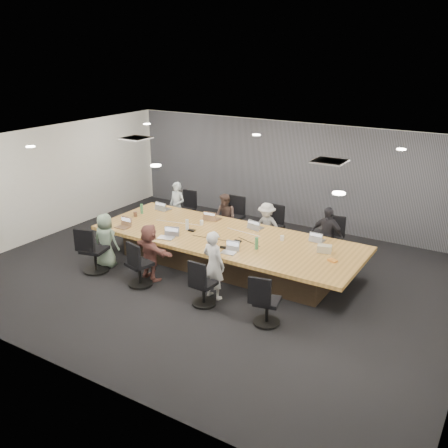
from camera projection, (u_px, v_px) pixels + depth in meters
The scene contains 40 objects.
floor at pixel (214, 275), 10.78m from camera, with size 10.00×8.00×0.00m, color black.
ceiling at pixel (213, 146), 9.84m from camera, with size 10.00×8.00×0.00m, color white.
wall_back at pixel (293, 174), 13.52m from camera, with size 10.00×2.80×0.00m, color silver.
wall_front at pixel (62, 290), 7.10m from camera, with size 10.00×2.80×0.00m, color silver.
wall_left at pixel (50, 181), 12.77m from camera, with size 8.00×2.80×0.00m, color silver.
curtain at pixel (292, 174), 13.45m from camera, with size 9.80×0.04×2.80m, color #595A63.
conference_table at pixel (226, 250), 11.04m from camera, with size 6.00×2.20×0.74m.
chair_0 at pixel (185, 213), 13.58m from camera, with size 0.51×0.51×0.75m, color black, non-canonical shape.
chair_1 at pixel (232, 220), 12.82m from camera, with size 0.59×0.59×0.87m, color black, non-canonical shape.
chair_2 at pixel (273, 230), 12.26m from camera, with size 0.53×0.53×0.78m, color black, non-canonical shape.
chair_3 at pixel (331, 243), 11.53m from camera, with size 0.51×0.51×0.75m, color black, non-canonical shape.
chair_4 at pixel (95, 253), 10.81m from camera, with size 0.58×0.58×0.86m, color black, non-canonical shape.
chair_5 at pixel (140, 267), 10.20m from camera, with size 0.53×0.53×0.79m, color black, non-canonical shape.
chair_6 at pixel (204, 287), 9.43m from camera, with size 0.49×0.49×0.72m, color black, non-canonical shape.
chair_7 at pixel (267, 305), 8.77m from camera, with size 0.51×0.51×0.75m, color black, non-canonical shape.
person_0 at pixel (177, 207), 13.20m from camera, with size 0.48×0.32×1.32m, color silver.
laptop_0 at pixel (164, 209), 12.73m from camera, with size 0.34×0.23×0.02m, color #B2B2B7.
person_1 at pixel (225, 218), 12.48m from camera, with size 0.59×0.46×1.22m, color #463430.
laptop_1 at pixel (213, 219), 11.99m from camera, with size 0.33×0.23×0.02m, color #8C6647.
person_2 at pixel (266, 227), 11.91m from camera, with size 0.77×0.44×1.19m, color #A9A9A9.
laptop_2 at pixel (256, 227), 11.42m from camera, with size 0.34×0.23×0.02m, color #B2B2B7.
person_3 at pixel (327, 236), 11.15m from camera, with size 0.79×0.33×1.34m, color black.
laptop_3 at pixel (318, 240), 10.68m from camera, with size 0.29×0.20×0.02m, color #B2B2B7.
person_4 at pixel (106, 240), 11.03m from camera, with size 0.60×0.39×1.23m, color gray.
laptop_4 at pixel (122, 227), 11.42m from camera, with size 0.31×0.21×0.02m, color #8C6647.
person_5 at pixel (150, 252), 10.41m from camera, with size 1.14×0.36×1.23m, color brown.
laptop_5 at pixel (166, 238), 10.80m from camera, with size 0.35×0.24×0.02m, color #B2B2B7.
person_6 at pixel (214, 265), 9.60m from camera, with size 0.50×0.33×1.38m, color silver.
laptop_6 at pixel (228, 253), 10.02m from camera, with size 0.29×0.20×0.02m, color #B2B2B7.
bottle_green_left at pixel (142, 209), 12.36m from camera, with size 0.07×0.07×0.25m, color #3D8250.
bottle_green_right at pixel (257, 243), 10.18m from camera, with size 0.07×0.07×0.26m, color #3D8250.
bottle_clear at pixel (187, 225), 11.27m from camera, with size 0.07×0.07×0.24m, color silver.
cup_white_far at pixel (202, 222), 11.62m from camera, with size 0.08×0.08×0.10m, color white.
cup_white_near at pixel (282, 238), 10.66m from camera, with size 0.09×0.09×0.11m, color white.
mug_brown at pixel (135, 214), 12.18m from camera, with size 0.09×0.09×0.11m, color brown.
mic_left at pixel (192, 230), 11.22m from camera, with size 0.15×0.10×0.03m, color black.
mic_right at pixel (237, 241), 10.60m from camera, with size 0.15×0.10×0.03m, color black.
stapler at pixel (223, 247), 10.24m from camera, with size 0.14×0.04×0.05m, color black.
canvas_bag at pixel (324, 249), 10.05m from camera, with size 0.28×0.17×0.15m, color #BEB595.
snack_packet at pixel (333, 260), 9.64m from camera, with size 0.17×0.12×0.04m, color orange.
Camera 1 is at (5.30, -8.22, 4.67)m, focal length 40.00 mm.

